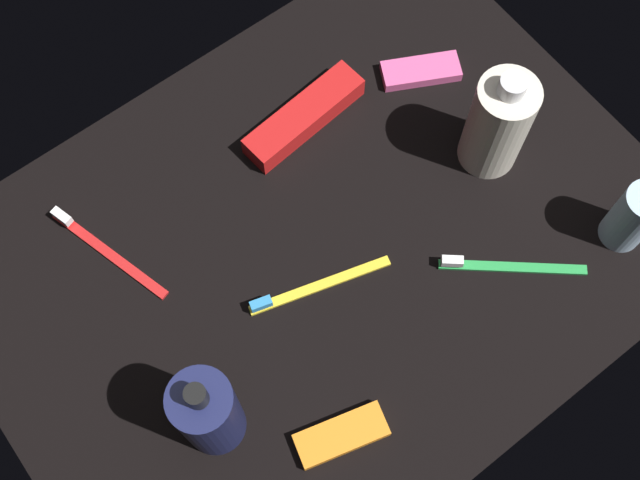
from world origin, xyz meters
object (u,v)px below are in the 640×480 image
deodorant_stick (633,217)px  toothbrush_red (102,248)px  bodywash_bottle (498,124)px  toothpaste_box_red (304,117)px  snack_bar_pink (421,71)px  lotion_bottle (208,413)px  toothbrush_green (504,266)px  snack_bar_orange (341,435)px  toothbrush_yellow (312,288)px

deodorant_stick → toothbrush_red: size_ratio=0.58×
bodywash_bottle → deodorant_stick: size_ratio=1.65×
toothbrush_red → toothpaste_box_red: bearing=-1.3°
deodorant_stick → snack_bar_pink: deodorant_stick is taller
deodorant_stick → toothbrush_red: deodorant_stick is taller
lotion_bottle → toothbrush_green: 39.62cm
toothbrush_red → snack_bar_pink: 47.44cm
toothbrush_red → snack_bar_pink: size_ratio=1.69×
lotion_bottle → toothbrush_green: (38.58, -5.47, -7.17)cm
toothbrush_green → toothbrush_red: bearing=140.0°
deodorant_stick → snack_bar_pink: size_ratio=0.99×
snack_bar_orange → snack_bar_pink: (37.80, 31.42, 0.00)cm
deodorant_stick → lotion_bottle: bearing=168.5°
snack_bar_orange → lotion_bottle: bearing=152.9°
toothbrush_red → snack_bar_orange: bearing=-75.1°
deodorant_stick → snack_bar_orange: deodorant_stick is taller
bodywash_bottle → snack_bar_pink: bearing=86.4°
toothbrush_red → toothbrush_green: size_ratio=1.21×
lotion_bottle → toothbrush_red: size_ratio=1.02×
toothbrush_green → snack_bar_pink: bearing=70.5°
bodywash_bottle → snack_bar_pink: size_ratio=1.63×
deodorant_stick → toothbrush_yellow: bearing=153.6°
lotion_bottle → snack_bar_orange: size_ratio=1.73×
deodorant_stick → toothpaste_box_red: bearing=120.9°
toothbrush_red → toothpaste_box_red: size_ratio=1.00×
lotion_bottle → toothpaste_box_red: (31.39, 25.35, -6.17)cm
toothbrush_red → bodywash_bottle: bearing=-21.7°
deodorant_stick → toothbrush_green: deodorant_stick is taller
lotion_bottle → toothbrush_green: bearing=-8.1°
lotion_bottle → toothbrush_yellow: lotion_bottle is taller
lotion_bottle → bodywash_bottle: 47.97cm
toothpaste_box_red → snack_bar_orange: size_ratio=1.69×
deodorant_stick → snack_bar_orange: 42.84cm
toothbrush_yellow → snack_bar_pink: bearing=27.3°
toothpaste_box_red → bodywash_bottle: bearing=-54.0°
lotion_bottle → toothbrush_yellow: size_ratio=1.02×
toothbrush_red → snack_bar_orange: 36.79cm
bodywash_bottle → toothpaste_box_red: size_ratio=0.96×
toothbrush_green → snack_bar_orange: size_ratio=1.41×
deodorant_stick → toothpaste_box_red: deodorant_stick is taller
bodywash_bottle → deodorant_stick: 19.37cm
lotion_bottle → snack_bar_orange: (10.47, -9.53, -7.02)cm
toothpaste_box_red → snack_bar_orange: (-20.92, -34.88, -0.85)cm
snack_bar_orange → snack_bar_pink: size_ratio=1.00×
bodywash_bottle → toothbrush_yellow: bearing=-177.8°
bodywash_bottle → toothpaste_box_red: bearing=131.9°
toothbrush_red → snack_bar_orange: toothbrush_red is taller
snack_bar_orange → snack_bar_pink: 49.16cm
snack_bar_pink → toothbrush_green: bearing=-82.3°
snack_bar_pink → lotion_bottle: bearing=-128.4°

